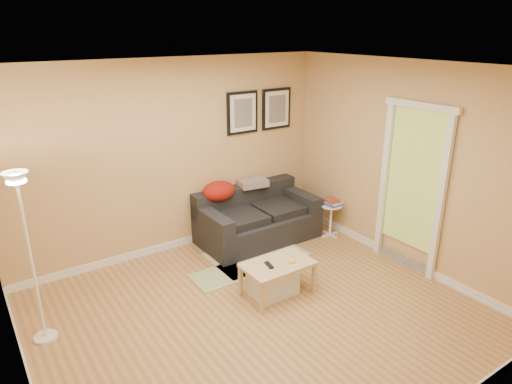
% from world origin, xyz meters
% --- Properties ---
extents(floor, '(4.50, 4.50, 0.00)m').
position_xyz_m(floor, '(0.00, 0.00, 0.00)').
color(floor, '#AF804B').
rests_on(floor, ground).
extents(ceiling, '(4.50, 4.50, 0.00)m').
position_xyz_m(ceiling, '(0.00, 0.00, 2.60)').
color(ceiling, white).
rests_on(ceiling, wall_back).
extents(wall_back, '(4.50, 0.00, 4.50)m').
position_xyz_m(wall_back, '(0.00, 2.00, 1.30)').
color(wall_back, tan).
rests_on(wall_back, ground).
extents(wall_front, '(4.50, 0.00, 4.50)m').
position_xyz_m(wall_front, '(0.00, -2.00, 1.30)').
color(wall_front, tan).
rests_on(wall_front, ground).
extents(wall_left, '(0.00, 4.00, 4.00)m').
position_xyz_m(wall_left, '(-2.25, 0.00, 1.30)').
color(wall_left, tan).
rests_on(wall_left, ground).
extents(wall_right, '(0.00, 4.00, 4.00)m').
position_xyz_m(wall_right, '(2.25, 0.00, 1.30)').
color(wall_right, tan).
rests_on(wall_right, ground).
extents(baseboard_back, '(4.50, 0.02, 0.10)m').
position_xyz_m(baseboard_back, '(0.00, 1.99, 0.05)').
color(baseboard_back, white).
rests_on(baseboard_back, ground).
extents(baseboard_right, '(0.02, 4.00, 0.10)m').
position_xyz_m(baseboard_right, '(2.24, 0.00, 0.05)').
color(baseboard_right, white).
rests_on(baseboard_right, ground).
extents(sofa, '(1.70, 0.90, 0.75)m').
position_xyz_m(sofa, '(1.05, 1.53, 0.38)').
color(sofa, black).
rests_on(sofa, ground).
extents(red_throw, '(0.48, 0.36, 0.28)m').
position_xyz_m(red_throw, '(0.57, 1.81, 0.77)').
color(red_throw, maroon).
rests_on(red_throw, sofa).
extents(plaid_throw, '(0.45, 0.32, 0.10)m').
position_xyz_m(plaid_throw, '(1.14, 1.81, 0.78)').
color(plaid_throw, tan).
rests_on(plaid_throw, sofa).
extents(framed_print_left, '(0.50, 0.04, 0.60)m').
position_xyz_m(framed_print_left, '(1.08, 1.98, 1.80)').
color(framed_print_left, black).
rests_on(framed_print_left, wall_back).
extents(framed_print_right, '(0.50, 0.04, 0.60)m').
position_xyz_m(framed_print_right, '(1.68, 1.98, 1.80)').
color(framed_print_right, black).
rests_on(framed_print_right, wall_back).
extents(area_rug, '(1.25, 0.85, 0.01)m').
position_xyz_m(area_rug, '(0.75, 1.15, 0.01)').
color(area_rug, beige).
rests_on(area_rug, ground).
extents(green_runner, '(0.70, 0.50, 0.01)m').
position_xyz_m(green_runner, '(0.06, 0.92, 0.01)').
color(green_runner, '#668C4C').
rests_on(green_runner, ground).
extents(coffee_table, '(0.92, 0.74, 0.40)m').
position_xyz_m(coffee_table, '(0.42, 0.21, 0.20)').
color(coffee_table, tan).
rests_on(coffee_table, ground).
extents(remote_control, '(0.08, 0.17, 0.02)m').
position_xyz_m(remote_control, '(0.30, 0.21, 0.41)').
color(remote_control, black).
rests_on(remote_control, coffee_table).
extents(tape_roll, '(0.07, 0.07, 0.03)m').
position_xyz_m(tape_roll, '(0.55, 0.12, 0.42)').
color(tape_roll, yellow).
rests_on(tape_roll, coffee_table).
extents(storage_bin, '(0.54, 0.39, 0.33)m').
position_xyz_m(storage_bin, '(0.37, 0.24, 0.16)').
color(storage_bin, white).
rests_on(storage_bin, ground).
extents(side_table, '(0.32, 0.32, 0.49)m').
position_xyz_m(side_table, '(2.02, 1.04, 0.25)').
color(side_table, white).
rests_on(side_table, ground).
extents(book_stack, '(0.20, 0.26, 0.08)m').
position_xyz_m(book_stack, '(2.03, 1.05, 0.53)').
color(book_stack, '#324497').
rests_on(book_stack, side_table).
extents(floor_lamp, '(0.23, 0.23, 1.76)m').
position_xyz_m(floor_lamp, '(-2.00, 0.86, 0.83)').
color(floor_lamp, white).
rests_on(floor_lamp, ground).
extents(doorway, '(0.12, 1.01, 2.13)m').
position_xyz_m(doorway, '(2.20, -0.15, 1.02)').
color(doorway, white).
rests_on(doorway, ground).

